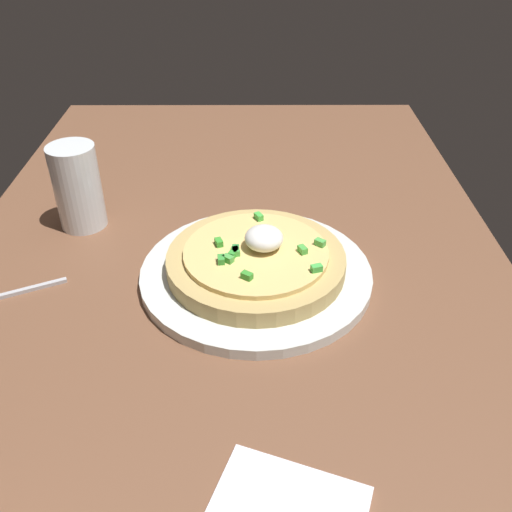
% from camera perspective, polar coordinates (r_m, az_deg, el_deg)
% --- Properties ---
extents(dining_table, '(1.15, 0.74, 0.02)m').
position_cam_1_polar(dining_table, '(0.76, -2.52, -0.62)').
color(dining_table, brown).
rests_on(dining_table, ground).
extents(plate, '(0.29, 0.29, 0.01)m').
position_cam_1_polar(plate, '(0.70, 0.00, -1.80)').
color(plate, silver).
rests_on(plate, dining_table).
extents(pizza, '(0.22, 0.22, 0.06)m').
position_cam_1_polar(pizza, '(0.69, 0.04, -0.34)').
color(pizza, tan).
rests_on(pizza, plate).
extents(cup_far, '(0.07, 0.07, 0.12)m').
position_cam_1_polar(cup_far, '(0.83, -17.64, 6.38)').
color(cup_far, silver).
rests_on(cup_far, dining_table).
extents(fork, '(0.06, 0.11, 0.00)m').
position_cam_1_polar(fork, '(0.74, -23.83, -3.59)').
color(fork, '#B7B7BC').
rests_on(fork, dining_table).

